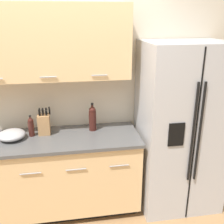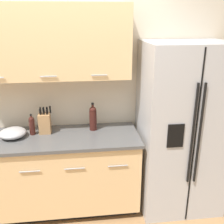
{
  "view_description": "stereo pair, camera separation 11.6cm",
  "coord_description": "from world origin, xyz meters",
  "px_view_note": "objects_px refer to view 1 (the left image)",
  "views": [
    {
      "loc": [
        0.18,
        -1.89,
        2.1
      ],
      "look_at": [
        0.6,
        0.68,
        1.16
      ],
      "focal_mm": 42.0,
      "sensor_mm": 36.0,
      "label": 1
    },
    {
      "loc": [
        0.29,
        -1.91,
        2.1
      ],
      "look_at": [
        0.6,
        0.68,
        1.16
      ],
      "focal_mm": 42.0,
      "sensor_mm": 36.0,
      "label": 2
    }
  ],
  "objects_px": {
    "knife_block": "(44,124)",
    "mixing_bowl": "(12,135)",
    "wine_bottle": "(92,118)",
    "oil_bottle": "(31,127)",
    "refrigerator": "(180,128)"
  },
  "relations": [
    {
      "from": "wine_bottle",
      "to": "oil_bottle",
      "type": "distance_m",
      "value": 0.66
    },
    {
      "from": "knife_block",
      "to": "wine_bottle",
      "type": "distance_m",
      "value": 0.53
    },
    {
      "from": "wine_bottle",
      "to": "oil_bottle",
      "type": "xyz_separation_m",
      "value": [
        -0.66,
        -0.05,
        -0.04
      ]
    },
    {
      "from": "refrigerator",
      "to": "oil_bottle",
      "type": "xyz_separation_m",
      "value": [
        -1.62,
        0.12,
        0.08
      ]
    },
    {
      "from": "oil_bottle",
      "to": "knife_block",
      "type": "bearing_deg",
      "value": 11.44
    },
    {
      "from": "oil_bottle",
      "to": "mixing_bowl",
      "type": "height_order",
      "value": "oil_bottle"
    },
    {
      "from": "wine_bottle",
      "to": "mixing_bowl",
      "type": "bearing_deg",
      "value": -173.15
    },
    {
      "from": "knife_block",
      "to": "oil_bottle",
      "type": "distance_m",
      "value": 0.14
    },
    {
      "from": "refrigerator",
      "to": "mixing_bowl",
      "type": "distance_m",
      "value": 1.82
    },
    {
      "from": "oil_bottle",
      "to": "refrigerator",
      "type": "bearing_deg",
      "value": -4.39
    },
    {
      "from": "knife_block",
      "to": "mixing_bowl",
      "type": "distance_m",
      "value": 0.34
    },
    {
      "from": "refrigerator",
      "to": "knife_block",
      "type": "relative_size",
      "value": 6.21
    },
    {
      "from": "refrigerator",
      "to": "knife_block",
      "type": "xyz_separation_m",
      "value": [
        -1.49,
        0.15,
        0.09
      ]
    },
    {
      "from": "knife_block",
      "to": "mixing_bowl",
      "type": "relative_size",
      "value": 1.1
    },
    {
      "from": "refrigerator",
      "to": "knife_block",
      "type": "height_order",
      "value": "refrigerator"
    }
  ]
}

